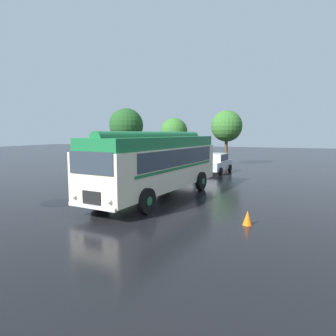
% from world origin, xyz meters
% --- Properties ---
extents(ground_plane, '(120.00, 120.00, 0.00)m').
position_xyz_m(ground_plane, '(0.00, 0.00, 0.00)').
color(ground_plane, black).
extents(vintage_bus, '(3.75, 10.33, 3.49)m').
position_xyz_m(vintage_bus, '(0.15, 0.05, 1.89)').
color(vintage_bus, beige).
rests_on(vintage_bus, ground).
extents(car_near_left, '(2.36, 4.38, 1.66)m').
position_xyz_m(car_near_left, '(-4.46, 11.81, 0.85)').
color(car_near_left, '#B7BABF').
rests_on(car_near_left, ground).
extents(car_mid_left, '(2.24, 4.34, 1.66)m').
position_xyz_m(car_mid_left, '(-1.80, 11.50, 0.85)').
color(car_mid_left, '#B7BABF').
rests_on(car_mid_left, ground).
extents(car_mid_right, '(2.30, 4.36, 1.66)m').
position_xyz_m(car_mid_right, '(0.87, 10.91, 0.85)').
color(car_mid_right, '#B7BABF').
rests_on(car_mid_right, ground).
extents(box_van, '(2.68, 5.90, 2.50)m').
position_xyz_m(box_van, '(-7.65, 10.89, 1.36)').
color(box_van, '#B2B7BC').
rests_on(box_van, ground).
extents(tree_far_left, '(4.01, 4.01, 6.33)m').
position_xyz_m(tree_far_left, '(-11.52, 17.15, 4.40)').
color(tree_far_left, '#4C3823').
rests_on(tree_far_left, ground).
extents(tree_left_of_centre, '(3.04, 3.04, 5.10)m').
position_xyz_m(tree_left_of_centre, '(-5.33, 17.45, 3.52)').
color(tree_left_of_centre, '#4C3823').
rests_on(tree_left_of_centre, ground).
extents(tree_centre, '(3.30, 3.30, 5.79)m').
position_xyz_m(tree_centre, '(0.48, 17.62, 4.17)').
color(tree_centre, '#4C3823').
rests_on(tree_centre, ground).
extents(traffic_cone, '(0.36, 0.36, 0.55)m').
position_xyz_m(traffic_cone, '(5.24, -3.23, 0.28)').
color(traffic_cone, orange).
rests_on(traffic_cone, ground).
extents(puddle_patch, '(1.68, 1.68, 0.01)m').
position_xyz_m(puddle_patch, '(-3.85, -2.99, 0.00)').
color(puddle_patch, black).
rests_on(puddle_patch, ground).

